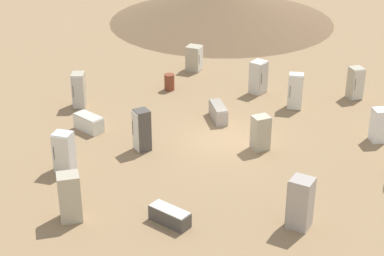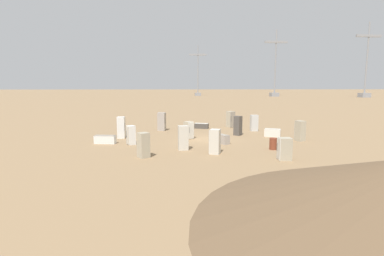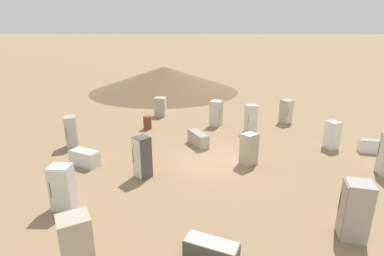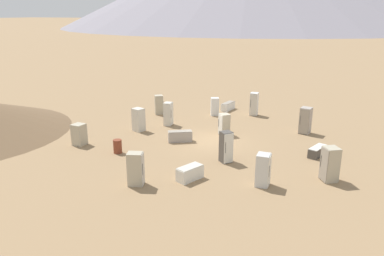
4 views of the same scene
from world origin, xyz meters
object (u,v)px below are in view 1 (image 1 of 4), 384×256
Objects in this scene: discarded_fridge_9 at (170,216)px; discarded_fridge_12 at (194,58)px; discarded_fridge_1 at (218,112)px; discarded_fridge_5 at (64,152)px; discarded_fridge_11 at (300,203)px; discarded_fridge_15 at (260,133)px; discarded_fridge_10 at (89,123)px; rusty_barrel at (169,82)px; discarded_fridge_2 at (79,90)px; discarded_fridge_13 at (70,197)px; discarded_fridge_8 at (295,91)px; discarded_fridge_14 at (142,130)px; discarded_fridge_0 at (379,125)px; discarded_fridge_7 at (355,83)px; discarded_fridge_6 at (258,77)px.

discarded_fridge_9 is 15.21m from discarded_fridge_12.
discarded_fridge_1 is 8.04m from discarded_fridge_5.
discarded_fridge_11 reaches higher than discarded_fridge_15.
rusty_barrel is (1.93, 5.63, 0.06)m from discarded_fridge_10.
discarded_fridge_2 is 1.10× the size of discarded_fridge_10.
discarded_fridge_9 is 3.59m from discarded_fridge_13.
discarded_fridge_9 is at bearing 70.34° from discarded_fridge_8.
discarded_fridge_10 is at bearing 79.23° from discarded_fridge_13.
discarded_fridge_14 is at bearing 53.75° from discarded_fridge_13.
discarded_fridge_14 is at bearing 95.70° from discarded_fridge_10.
discarded_fridge_14 is (0.47, 5.71, 0.01)m from discarded_fridge_13.
discarded_fridge_8 is at bearing -172.95° from discarded_fridge_1.
discarded_fridge_0 is at bearing 12.06° from discarded_fridge_13.
discarded_fridge_9 is 1.15× the size of discarded_fridge_12.
discarded_fridge_0 is 13.93m from discarded_fridge_13.
discarded_fridge_14 reaches higher than discarded_fridge_1.
discarded_fridge_7 is at bearing -90.95° from discarded_fridge_14.
discarded_fridge_10 is (1.60, -2.29, -0.50)m from discarded_fridge_2.
discarded_fridge_7 is 12.23m from discarded_fridge_11.
discarded_fridge_5 is at bearing -86.37° from discarded_fridge_0.
rusty_barrel is at bearing 98.11° from discarded_fridge_15.
discarded_fridge_11 is (10.37, -4.76, 0.59)m from discarded_fridge_10.
discarded_fridge_8 is (-2.71, -2.16, 0.08)m from discarded_fridge_7.
discarded_fridge_8 is at bearing 31.90° from discarded_fridge_13.
discarded_fridge_1 is at bearing 31.78° from discarded_fridge_12.
discarded_fridge_1 is 10.04m from discarded_fridge_13.
discarded_fridge_9 is 12.28m from rusty_barrel.
discarded_fridge_2 is 0.97× the size of discarded_fridge_8.
discarded_fridge_13 is 12.41m from rusty_barrel.
discarded_fridge_9 is 0.89× the size of discarded_fridge_14.
discarded_fridge_7 is 9.07m from discarded_fridge_12.
discarded_fridge_8 is 1.16× the size of discarded_fridge_15.
discarded_fridge_11 is (9.67, -1.09, 0.11)m from discarded_fridge_5.
discarded_fridge_6 is (1.09, 3.80, 0.48)m from discarded_fridge_1.
discarded_fridge_6 is 1.04× the size of discarded_fridge_7.
discarded_fridge_11 is at bearing -105.82° from discarded_fridge_15.
discarded_fridge_1 is 4.05m from discarded_fridge_8.
discarded_fridge_2 is 1.06× the size of discarded_fridge_7.
discarded_fridge_0 is 7.29m from discarded_fridge_6.
discarded_fridge_15 is (9.45, -1.74, -0.10)m from discarded_fridge_2.
discarded_fridge_10 is 1.02× the size of discarded_fridge_15.
discarded_fridge_11 reaches higher than rusty_barrel.
discarded_fridge_10 is 0.86× the size of discarded_fridge_13.
discarded_fridge_15 is (4.82, 1.58, -0.15)m from discarded_fridge_14.
discarded_fridge_14 is 1.20× the size of discarded_fridge_15.
discarded_fridge_14 is at bearing -93.00° from discarded_fridge_0.
discarded_fridge_0 is 12.97m from discarded_fridge_10.
discarded_fridge_8 reaches higher than discarded_fridge_10.
discarded_fridge_7 reaches higher than discarded_fridge_10.
discarded_fridge_7 is 7.69m from discarded_fridge_15.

